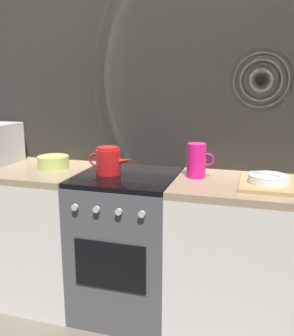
{
  "coord_description": "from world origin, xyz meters",
  "views": [
    {
      "loc": [
        0.74,
        -2.08,
        1.46
      ],
      "look_at": [
        0.13,
        0.0,
        0.95
      ],
      "focal_mm": 40.21,
      "sensor_mm": 36.0,
      "label": 1
    }
  ],
  "objects": [
    {
      "name": "back_wall",
      "position": [
        0.0,
        0.32,
        1.2
      ],
      "size": [
        3.6,
        0.05,
        2.4
      ],
      "color": "#A39989",
      "rests_on": "ground_plane"
    },
    {
      "name": "kettle",
      "position": [
        -0.12,
        -0.01,
        0.98
      ],
      "size": [
        0.28,
        0.15,
        0.17
      ],
      "color": "red",
      "rests_on": "stove_unit"
    },
    {
      "name": "pitcher",
      "position": [
        0.41,
        0.06,
        1.0
      ],
      "size": [
        0.16,
        0.11,
        0.2
      ],
      "color": "#E5197A",
      "rests_on": "counter_right"
    },
    {
      "name": "counter_right",
      "position": [
        0.9,
        0.0,
        0.45
      ],
      "size": [
        1.2,
        0.6,
        0.9
      ],
      "color": "silver",
      "rests_on": "ground_plane"
    },
    {
      "name": "ground_plane",
      "position": [
        0.0,
        0.0,
        0.0
      ],
      "size": [
        8.0,
        8.0,
        0.0
      ],
      "primitive_type": "plane",
      "color": "#6B6054"
    },
    {
      "name": "counter_left",
      "position": [
        -0.9,
        0.0,
        0.45
      ],
      "size": [
        1.2,
        0.6,
        0.9
      ],
      "color": "silver",
      "rests_on": "ground_plane"
    },
    {
      "name": "stove_unit",
      "position": [
        -0.0,
        -0.0,
        0.45
      ],
      "size": [
        0.6,
        0.63,
        0.9
      ],
      "color": "#4C4C51",
      "rests_on": "ground_plane"
    },
    {
      "name": "dish_pile",
      "position": [
        0.81,
        -0.01,
        0.92
      ],
      "size": [
        0.3,
        0.4,
        0.07
      ],
      "color": "tan",
      "rests_on": "counter_right"
    },
    {
      "name": "mixing_bowl",
      "position": [
        -0.52,
        0.03,
        0.94
      ],
      "size": [
        0.2,
        0.2,
        0.08
      ],
      "primitive_type": "cylinder",
      "color": "#B7D166",
      "rests_on": "counter_left"
    }
  ]
}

